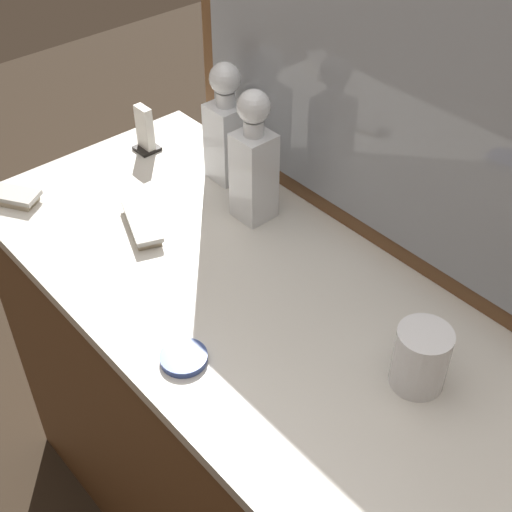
{
  "coord_description": "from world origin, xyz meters",
  "views": [
    {
      "loc": [
        0.69,
        -0.6,
        1.72
      ],
      "look_at": [
        0.0,
        0.0,
        0.93
      ],
      "focal_mm": 49.14,
      "sensor_mm": 36.0,
      "label": 1
    }
  ],
  "objects_px": {
    "silver_brush_center": "(5,195)",
    "silver_brush_front": "(142,223)",
    "crystal_tumbler_right": "(420,360)",
    "napkin_holder": "(145,132)",
    "crystal_decanter_far_left": "(227,134)",
    "porcelain_dish": "(184,358)",
    "crystal_decanter_rear": "(254,169)"
  },
  "relations": [
    {
      "from": "crystal_decanter_far_left",
      "to": "crystal_tumbler_right",
      "type": "distance_m",
      "value": 0.66
    },
    {
      "from": "silver_brush_center",
      "to": "porcelain_dish",
      "type": "xyz_separation_m",
      "value": [
        0.6,
        0.02,
        -0.01
      ]
    },
    {
      "from": "crystal_decanter_rear",
      "to": "porcelain_dish",
      "type": "xyz_separation_m",
      "value": [
        0.22,
        -0.34,
        -0.11
      ]
    },
    {
      "from": "crystal_tumbler_right",
      "to": "crystal_decanter_rear",
      "type": "bearing_deg",
      "value": 169.5
    },
    {
      "from": "porcelain_dish",
      "to": "napkin_holder",
      "type": "height_order",
      "value": "napkin_holder"
    },
    {
      "from": "crystal_tumbler_right",
      "to": "silver_brush_center",
      "type": "xyz_separation_m",
      "value": [
        -0.87,
        -0.27,
        -0.04
      ]
    },
    {
      "from": "crystal_decanter_far_left",
      "to": "napkin_holder",
      "type": "distance_m",
      "value": 0.23
    },
    {
      "from": "crystal_decanter_rear",
      "to": "silver_brush_center",
      "type": "bearing_deg",
      "value": -136.61
    },
    {
      "from": "crystal_decanter_rear",
      "to": "crystal_tumbler_right",
      "type": "bearing_deg",
      "value": -10.5
    },
    {
      "from": "crystal_decanter_rear",
      "to": "crystal_tumbler_right",
      "type": "relative_size",
      "value": 2.56
    },
    {
      "from": "crystal_tumbler_right",
      "to": "silver_brush_front",
      "type": "bearing_deg",
      "value": -170.23
    },
    {
      "from": "crystal_tumbler_right",
      "to": "silver_brush_front",
      "type": "relative_size",
      "value": 0.67
    },
    {
      "from": "silver_brush_front",
      "to": "crystal_decanter_rear",
      "type": "bearing_deg",
      "value": 59.98
    },
    {
      "from": "napkin_holder",
      "to": "crystal_tumbler_right",
      "type": "bearing_deg",
      "value": -4.57
    },
    {
      "from": "crystal_tumbler_right",
      "to": "napkin_holder",
      "type": "xyz_separation_m",
      "value": [
        -0.84,
        0.07,
        -0.0
      ]
    },
    {
      "from": "crystal_tumbler_right",
      "to": "silver_brush_front",
      "type": "height_order",
      "value": "crystal_tumbler_right"
    },
    {
      "from": "crystal_tumbler_right",
      "to": "silver_brush_center",
      "type": "distance_m",
      "value": 0.91
    },
    {
      "from": "crystal_decanter_far_left",
      "to": "napkin_holder",
      "type": "bearing_deg",
      "value": -160.37
    },
    {
      "from": "silver_brush_front",
      "to": "napkin_holder",
      "type": "distance_m",
      "value": 0.29
    },
    {
      "from": "silver_brush_front",
      "to": "crystal_decanter_far_left",
      "type": "bearing_deg",
      "value": 97.1
    },
    {
      "from": "porcelain_dish",
      "to": "napkin_holder",
      "type": "xyz_separation_m",
      "value": [
        -0.57,
        0.32,
        0.04
      ]
    },
    {
      "from": "napkin_holder",
      "to": "crystal_decanter_rear",
      "type": "bearing_deg",
      "value": 3.94
    },
    {
      "from": "crystal_decanter_far_left",
      "to": "silver_brush_center",
      "type": "xyz_separation_m",
      "value": [
        -0.24,
        -0.41,
        -0.09
      ]
    },
    {
      "from": "silver_brush_center",
      "to": "napkin_holder",
      "type": "bearing_deg",
      "value": 84.89
    },
    {
      "from": "crystal_tumbler_right",
      "to": "porcelain_dish",
      "type": "relative_size",
      "value": 1.39
    },
    {
      "from": "silver_brush_center",
      "to": "silver_brush_front",
      "type": "relative_size",
      "value": 0.94
    },
    {
      "from": "porcelain_dish",
      "to": "napkin_holder",
      "type": "distance_m",
      "value": 0.65
    },
    {
      "from": "crystal_decanter_rear",
      "to": "silver_brush_front",
      "type": "distance_m",
      "value": 0.25
    },
    {
      "from": "crystal_decanter_far_left",
      "to": "porcelain_dish",
      "type": "height_order",
      "value": "crystal_decanter_far_left"
    },
    {
      "from": "crystal_decanter_far_left",
      "to": "silver_brush_center",
      "type": "height_order",
      "value": "crystal_decanter_far_left"
    },
    {
      "from": "silver_brush_center",
      "to": "silver_brush_front",
      "type": "height_order",
      "value": "same"
    },
    {
      "from": "crystal_tumbler_right",
      "to": "silver_brush_center",
      "type": "bearing_deg",
      "value": -163.0
    }
  ]
}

